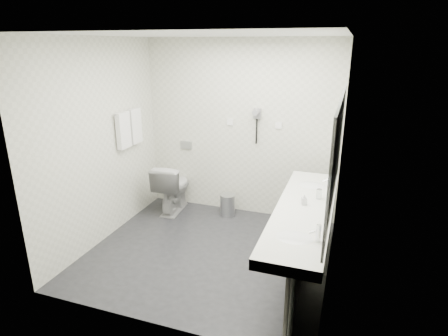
% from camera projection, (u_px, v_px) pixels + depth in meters
% --- Properties ---
extents(floor, '(2.80, 2.80, 0.00)m').
position_uv_depth(floor, '(208.00, 252.00, 4.54)').
color(floor, '#232328').
rests_on(floor, ground).
extents(ceiling, '(2.80, 2.80, 0.00)m').
position_uv_depth(ceiling, '(205.00, 34.00, 3.75)').
color(ceiling, white).
rests_on(ceiling, wall_back).
extents(wall_back, '(2.80, 0.00, 2.80)m').
position_uv_depth(wall_back, '(240.00, 129.00, 5.31)').
color(wall_back, silver).
rests_on(wall_back, floor).
extents(wall_front, '(2.80, 0.00, 2.80)m').
position_uv_depth(wall_front, '(147.00, 197.00, 2.98)').
color(wall_front, silver).
rests_on(wall_front, floor).
extents(wall_left, '(0.00, 2.60, 2.60)m').
position_uv_depth(wall_left, '(101.00, 143.00, 4.58)').
color(wall_left, silver).
rests_on(wall_left, floor).
extents(wall_right, '(0.00, 2.60, 2.60)m').
position_uv_depth(wall_right, '(338.00, 166.00, 3.72)').
color(wall_right, silver).
rests_on(wall_right, floor).
extents(vanity_counter, '(0.55, 2.20, 0.10)m').
position_uv_depth(vanity_counter, '(304.00, 212.00, 3.76)').
color(vanity_counter, white).
rests_on(vanity_counter, floor).
extents(vanity_panel, '(0.03, 2.15, 0.75)m').
position_uv_depth(vanity_panel, '(304.00, 249.00, 3.89)').
color(vanity_panel, gray).
rests_on(vanity_panel, floor).
extents(vanity_post_near, '(0.06, 0.06, 0.75)m').
position_uv_depth(vanity_post_near, '(290.00, 315.00, 2.95)').
color(vanity_post_near, silver).
rests_on(vanity_post_near, floor).
extents(vanity_post_far, '(0.06, 0.06, 0.75)m').
position_uv_depth(vanity_post_far, '(317.00, 210.00, 4.81)').
color(vanity_post_far, silver).
rests_on(vanity_post_far, floor).
extents(mirror, '(0.02, 2.20, 1.05)m').
position_uv_depth(mirror, '(337.00, 152.00, 3.48)').
color(mirror, '#B2BCC6').
rests_on(mirror, wall_right).
extents(basin_near, '(0.40, 0.31, 0.05)m').
position_uv_depth(basin_near, '(294.00, 239.00, 3.17)').
color(basin_near, white).
rests_on(basin_near, vanity_counter).
extents(basin_far, '(0.40, 0.31, 0.05)m').
position_uv_depth(basin_far, '(312.00, 186.00, 4.34)').
color(basin_far, white).
rests_on(basin_far, vanity_counter).
extents(faucet_near, '(0.04, 0.04, 0.15)m').
position_uv_depth(faucet_near, '(318.00, 233.00, 3.08)').
color(faucet_near, silver).
rests_on(faucet_near, vanity_counter).
extents(faucet_far, '(0.04, 0.04, 0.15)m').
position_uv_depth(faucet_far, '(330.00, 181.00, 4.25)').
color(faucet_far, silver).
rests_on(faucet_far, vanity_counter).
extents(soap_bottle_a, '(0.07, 0.07, 0.11)m').
position_uv_depth(soap_bottle_a, '(304.00, 199.00, 3.80)').
color(soap_bottle_a, white).
rests_on(soap_bottle_a, vanity_counter).
extents(glass_left, '(0.06, 0.06, 0.11)m').
position_uv_depth(glass_left, '(319.00, 194.00, 3.94)').
color(glass_left, silver).
rests_on(glass_left, vanity_counter).
extents(toilet, '(0.47, 0.76, 0.74)m').
position_uv_depth(toilet, '(173.00, 187.00, 5.58)').
color(toilet, white).
rests_on(toilet, floor).
extents(flush_plate, '(0.18, 0.02, 0.12)m').
position_uv_depth(flush_plate, '(186.00, 145.00, 5.66)').
color(flush_plate, '#B2B5BA').
rests_on(flush_plate, wall_back).
extents(pedal_bin, '(0.27, 0.27, 0.31)m').
position_uv_depth(pedal_bin, '(228.00, 205.00, 5.48)').
color(pedal_bin, '#B2B5BA').
rests_on(pedal_bin, floor).
extents(bin_lid, '(0.22, 0.22, 0.02)m').
position_uv_depth(bin_lid, '(228.00, 195.00, 5.43)').
color(bin_lid, '#B2B5BA').
rests_on(bin_lid, pedal_bin).
extents(towel_rail, '(0.02, 0.62, 0.02)m').
position_uv_depth(towel_rail, '(127.00, 112.00, 4.96)').
color(towel_rail, silver).
rests_on(towel_rail, wall_left).
extents(towel_near, '(0.07, 0.24, 0.48)m').
position_uv_depth(towel_near, '(123.00, 130.00, 4.90)').
color(towel_near, white).
rests_on(towel_near, towel_rail).
extents(towel_far, '(0.07, 0.24, 0.48)m').
position_uv_depth(towel_far, '(135.00, 126.00, 5.16)').
color(towel_far, white).
rests_on(towel_far, towel_rail).
extents(dryer_cradle, '(0.10, 0.04, 0.14)m').
position_uv_depth(dryer_cradle, '(257.00, 113.00, 5.13)').
color(dryer_cradle, gray).
rests_on(dryer_cradle, wall_back).
extents(dryer_barrel, '(0.08, 0.14, 0.08)m').
position_uv_depth(dryer_barrel, '(256.00, 112.00, 5.06)').
color(dryer_barrel, gray).
rests_on(dryer_barrel, dryer_cradle).
extents(dryer_cord, '(0.02, 0.02, 0.35)m').
position_uv_depth(dryer_cord, '(257.00, 131.00, 5.20)').
color(dryer_cord, black).
rests_on(dryer_cord, dryer_cradle).
extents(switch_plate_a, '(0.09, 0.02, 0.09)m').
position_uv_depth(switch_plate_a, '(230.00, 122.00, 5.32)').
color(switch_plate_a, white).
rests_on(switch_plate_a, wall_back).
extents(switch_plate_b, '(0.09, 0.02, 0.09)m').
position_uv_depth(switch_plate_b, '(279.00, 125.00, 5.10)').
color(switch_plate_b, white).
rests_on(switch_plate_b, wall_back).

